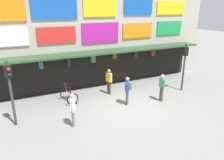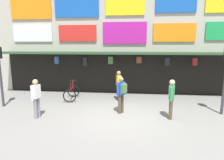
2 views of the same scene
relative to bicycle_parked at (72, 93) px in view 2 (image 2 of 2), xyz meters
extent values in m
plane|color=gray|center=(2.89, -2.16, -0.39)|extent=(80.00, 80.00, 0.00)
cube|color=#B2AD9E|center=(2.89, 2.44, 3.61)|extent=(18.00, 1.20, 8.00)
cube|color=#2D4C2D|center=(2.89, 1.14, 2.21)|extent=(15.30, 1.40, 0.12)
cube|color=orange|center=(-3.01, 1.79, 4.96)|extent=(2.65, 0.08, 1.37)
cube|color=blue|center=(-0.06, 1.79, 4.97)|extent=(2.75, 0.08, 1.26)
cube|color=yellow|center=(2.89, 1.79, 5.11)|extent=(2.34, 0.08, 1.38)
cube|color=blue|center=(5.84, 1.79, 5.08)|extent=(2.33, 0.08, 1.12)
cube|color=white|center=(-3.01, 1.79, 3.41)|extent=(2.58, 0.08, 1.06)
cube|color=red|center=(-0.06, 1.79, 3.39)|extent=(2.40, 0.08, 1.00)
cube|color=#B71E93|center=(2.89, 1.79, 3.38)|extent=(2.66, 0.08, 1.31)
cube|color=orange|center=(5.84, 1.79, 3.40)|extent=(2.47, 0.08, 1.06)
cylinder|color=black|center=(-1.26, 1.21, 2.05)|extent=(0.02, 0.02, 0.19)
cube|color=#2D5693|center=(-1.26, 1.21, 1.74)|extent=(0.25, 0.15, 0.44)
cylinder|color=black|center=(0.48, 1.42, 2.02)|extent=(0.02, 0.02, 0.25)
cube|color=#232328|center=(0.48, 1.42, 1.65)|extent=(0.23, 0.14, 0.51)
cylinder|color=black|center=(2.09, 1.25, 2.06)|extent=(0.02, 0.02, 0.17)
cube|color=#477042|center=(2.09, 1.25, 1.76)|extent=(0.29, 0.17, 0.44)
cylinder|color=black|center=(3.79, 1.45, 2.06)|extent=(0.02, 0.02, 0.18)
cube|color=brown|center=(3.79, 1.45, 1.77)|extent=(0.30, 0.18, 0.39)
cylinder|color=black|center=(5.42, 1.27, 2.04)|extent=(0.02, 0.02, 0.22)
cube|color=#232328|center=(5.42, 1.27, 1.71)|extent=(0.27, 0.16, 0.43)
cylinder|color=black|center=(7.00, 1.33, 2.03)|extent=(0.02, 0.02, 0.22)
cube|color=maroon|center=(7.00, 1.33, 1.71)|extent=(0.26, 0.16, 0.42)
cube|color=black|center=(2.89, 1.82, 0.86)|extent=(15.30, 0.04, 2.50)
cylinder|color=#38383D|center=(-3.07, -1.55, 1.21)|extent=(0.12, 0.12, 3.20)
torus|color=black|center=(-0.06, 0.54, -0.03)|extent=(0.72, 0.14, 0.72)
torus|color=black|center=(0.06, -0.55, -0.03)|extent=(0.72, 0.14, 0.72)
cylinder|color=#B21E1E|center=(0.00, -0.01, 0.22)|extent=(0.16, 0.99, 0.05)
cylinder|color=#B21E1E|center=(0.02, -0.17, 0.39)|extent=(0.04, 0.04, 0.35)
cube|color=black|center=(0.02, -0.17, 0.58)|extent=(0.12, 0.21, 0.06)
cylinder|color=#B21E1E|center=(-0.05, 0.46, 0.39)|extent=(0.04, 0.04, 0.50)
cylinder|color=black|center=(-0.05, 0.46, 0.64)|extent=(0.44, 0.08, 0.04)
cylinder|color=gray|center=(-0.57, -2.77, 0.05)|extent=(0.14, 0.14, 0.88)
cylinder|color=gray|center=(-0.61, -2.94, 0.05)|extent=(0.14, 0.14, 0.88)
cube|color=white|center=(-0.59, -2.86, 0.77)|extent=(0.30, 0.40, 0.56)
sphere|color=tan|center=(-0.59, -2.86, 1.18)|extent=(0.22, 0.22, 0.22)
cylinder|color=white|center=(-0.54, -2.64, 0.72)|extent=(0.09, 0.09, 0.56)
cylinder|color=white|center=(-0.64, -3.07, 0.72)|extent=(0.09, 0.09, 0.56)
cylinder|color=brown|center=(2.86, -1.96, 0.05)|extent=(0.14, 0.14, 0.88)
cylinder|color=brown|center=(2.97, -1.82, 0.05)|extent=(0.14, 0.14, 0.88)
cube|color=#28479E|center=(2.91, -1.89, 0.77)|extent=(0.39, 0.42, 0.56)
sphere|color=#A87A5B|center=(2.91, -1.89, 1.18)|extent=(0.22, 0.22, 0.22)
cylinder|color=#28479E|center=(2.78, -2.06, 0.72)|extent=(0.09, 0.09, 0.56)
cylinder|color=#28479E|center=(3.05, -1.71, 0.72)|extent=(0.09, 0.09, 0.56)
cube|color=#477042|center=(3.04, -1.98, 0.79)|extent=(0.30, 0.32, 0.40)
cylinder|color=brown|center=(5.02, -2.43, 0.05)|extent=(0.14, 0.14, 0.88)
cylinder|color=brown|center=(5.06, -2.26, 0.05)|extent=(0.14, 0.14, 0.88)
cube|color=#388E51|center=(5.04, -2.34, 0.77)|extent=(0.30, 0.40, 0.56)
sphere|color=beige|center=(5.04, -2.34, 1.18)|extent=(0.22, 0.22, 0.22)
cylinder|color=#388E51|center=(4.98, -2.56, 0.72)|extent=(0.09, 0.09, 0.56)
cylinder|color=#388E51|center=(5.09, -2.13, 0.72)|extent=(0.09, 0.09, 0.56)
cylinder|color=brown|center=(2.64, 0.12, 0.05)|extent=(0.14, 0.14, 0.88)
cylinder|color=brown|center=(2.70, -0.05, 0.05)|extent=(0.14, 0.14, 0.88)
cube|color=gold|center=(2.67, 0.03, 0.77)|extent=(0.33, 0.41, 0.56)
sphere|color=#A87A5B|center=(2.67, 0.03, 1.18)|extent=(0.22, 0.22, 0.22)
cylinder|color=gold|center=(2.60, 0.24, 0.72)|extent=(0.09, 0.09, 0.56)
cylinder|color=gold|center=(2.75, -0.17, 0.72)|extent=(0.09, 0.09, 0.56)
camera|label=1|loc=(-3.01, -11.93, 5.03)|focal=34.84mm
camera|label=2|loc=(3.40, -10.26, 2.70)|focal=30.78mm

